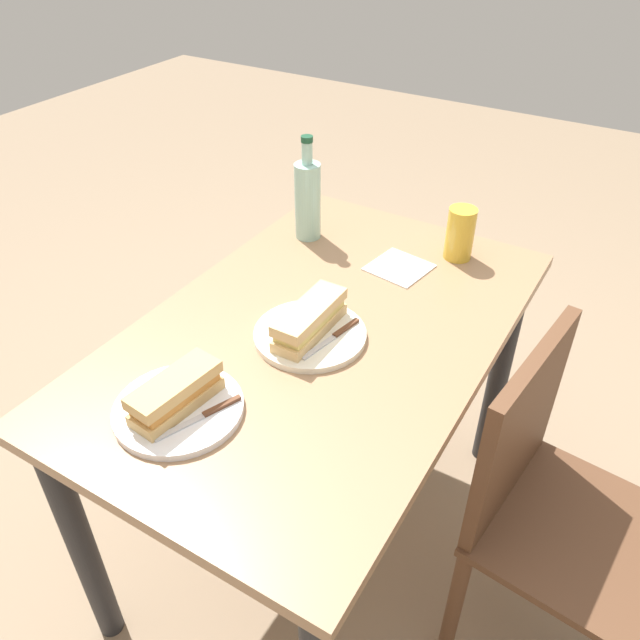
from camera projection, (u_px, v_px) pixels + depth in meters
The scene contains 12 objects.
ground_plane at pixel (320, 529), 1.87m from camera, with size 8.00×8.00×0.00m, color #8C755B.
dining_table at pixel (320, 368), 1.49m from camera, with size 1.18×0.74×0.75m.
chair_far at pixel (550, 504), 1.34m from camera, with size 0.44×0.44×0.86m.
plate_near at pixel (309, 334), 1.38m from camera, with size 0.25×0.25×0.01m, color silver.
baguette_sandwich_near at pixel (309, 319), 1.36m from camera, with size 0.21×0.07×0.07m.
knife_near at pixel (334, 336), 1.36m from camera, with size 0.18×0.05×0.01m.
plate_far at pixel (179, 409), 1.20m from camera, with size 0.25×0.25×0.01m, color white.
baguette_sandwich_far at pixel (176, 393), 1.17m from camera, with size 0.19×0.09×0.07m.
knife_far at pixel (204, 415), 1.17m from camera, with size 0.17×0.08×0.01m.
water_bottle at pixel (308, 199), 1.69m from camera, with size 0.07×0.07×0.29m.
beer_glass at pixel (460, 234), 1.62m from camera, with size 0.07×0.07×0.14m, color gold.
paper_napkin at pixel (399, 267), 1.62m from camera, with size 0.14×0.14×0.00m, color white.
Camera 1 is at (0.97, 0.58, 1.61)m, focal length 35.29 mm.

